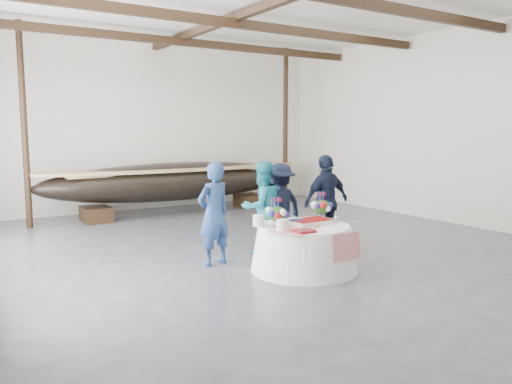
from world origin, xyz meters
TOP-DOWN VIEW (x-y plane):
  - floor at (0.00, 0.00)m, footprint 10.00×12.00m
  - wall_back at (0.00, 6.00)m, footprint 10.00×0.02m
  - wall_right at (5.00, 0.00)m, footprint 0.02×12.00m
  - pavilion_structure at (0.00, 0.81)m, footprint 9.80×11.76m
  - longboat_display at (0.11, 4.72)m, footprint 7.16×1.43m
  - banquet_table at (-0.38, -1.20)m, footprint 1.67×1.67m
  - tabletop_items at (-0.37, -1.06)m, footprint 1.61×1.24m
  - guest_woman_blue at (-1.42, -0.15)m, footprint 0.69×0.52m
  - guest_woman_teal at (-0.33, 0.09)m, footprint 0.81×0.64m
  - guest_man_left at (0.16, 0.25)m, footprint 1.10×0.73m
  - guest_man_right at (0.91, -0.20)m, footprint 1.04×0.47m

SIDE VIEW (x-z plane):
  - floor at x=0.00m, z-range -0.01..0.01m
  - banquet_table at x=-0.38m, z-range 0.00..0.72m
  - guest_man_left at x=0.16m, z-range 0.00..1.58m
  - guest_woman_teal at x=-0.33m, z-range 0.00..1.64m
  - guest_woman_blue at x=-1.42m, z-range 0.00..1.68m
  - longboat_display at x=0.11m, z-range 0.19..1.53m
  - tabletop_items at x=-0.37m, z-range 0.67..1.07m
  - guest_man_right at x=0.91m, z-range 0.00..1.73m
  - wall_back at x=0.00m, z-range 0.00..4.50m
  - wall_right at x=5.00m, z-range 0.00..4.50m
  - pavilion_structure at x=0.00m, z-range 1.75..6.25m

